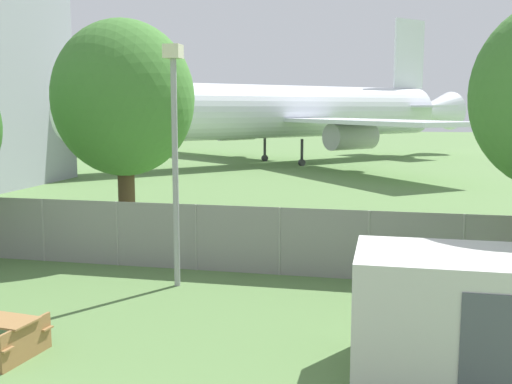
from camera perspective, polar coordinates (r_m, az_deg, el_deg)
perimeter_fence at (r=18.08m, az=-5.74°, el=-4.32°), size 56.07×0.07×2.01m
airplane at (r=51.48m, az=1.31°, el=7.60°), size 35.84×37.52×13.53m
portable_cabin at (r=11.54m, az=17.80°, el=-11.12°), size 3.32×2.37×2.30m
tree_near_hangar at (r=22.25m, az=-12.49°, el=8.64°), size 5.08×5.08×7.99m
light_mast at (r=16.14m, az=-7.75°, el=5.14°), size 0.44×0.44×6.50m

